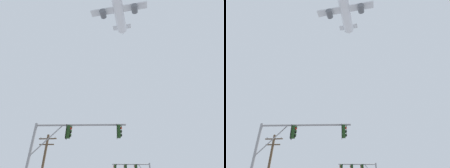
% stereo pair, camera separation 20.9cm
% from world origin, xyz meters
% --- Properties ---
extents(signal_pole_near, '(6.86, 0.59, 6.70)m').
position_xyz_m(signal_pole_near, '(-3.41, 6.22, 5.06)').
color(signal_pole_near, gray).
rests_on(signal_pole_near, ground).
extents(airplane, '(18.07, 23.39, 6.37)m').
position_xyz_m(airplane, '(0.61, 29.28, 53.87)').
color(airplane, white).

